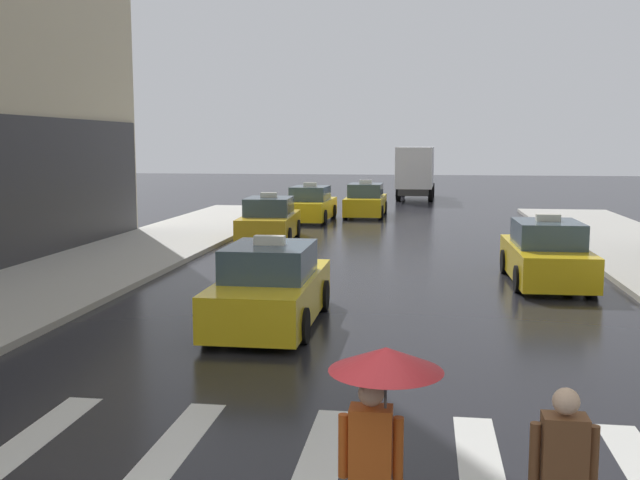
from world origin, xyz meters
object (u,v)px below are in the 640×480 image
(taxi_fourth, at_px, (311,206))
(taxi_third, at_px, (269,222))
(taxi_lead, at_px, (271,289))
(taxi_second, at_px, (546,255))
(pedestrian_plain_coat, at_px, (563,472))
(pedestrian_with_umbrella, at_px, (380,397))
(taxi_fifth, at_px, (366,202))
(box_truck, at_px, (416,171))

(taxi_fourth, bearing_deg, taxi_third, -93.38)
(taxi_lead, bearing_deg, taxi_second, 40.90)
(taxi_third, relative_size, taxi_fourth, 1.01)
(taxi_lead, xyz_separation_m, taxi_fourth, (-2.24, 19.61, 0.00))
(taxi_third, relative_size, pedestrian_plain_coat, 2.80)
(taxi_fourth, bearing_deg, taxi_lead, -83.48)
(taxi_fourth, xyz_separation_m, pedestrian_plain_coat, (6.41, -27.85, 0.21))
(taxi_lead, relative_size, pedestrian_with_umbrella, 2.34)
(pedestrian_with_umbrella, bearing_deg, taxi_second, 75.68)
(taxi_lead, bearing_deg, taxi_fourth, 96.52)
(taxi_fourth, distance_m, taxi_fifth, 3.54)
(taxi_second, bearing_deg, taxi_third, 141.09)
(taxi_fifth, distance_m, pedestrian_plain_coat, 30.77)
(taxi_third, xyz_separation_m, taxi_fifth, (2.77, 9.82, 0.00))
(taxi_lead, relative_size, taxi_third, 0.98)
(taxi_fifth, relative_size, pedestrian_with_umbrella, 2.35)
(taxi_second, xyz_separation_m, pedestrian_with_umbrella, (-3.47, -13.59, 0.79))
(taxi_third, bearing_deg, box_truck, 76.63)
(taxi_third, relative_size, box_truck, 0.61)
(taxi_fourth, relative_size, box_truck, 0.60)
(taxi_fifth, bearing_deg, pedestrian_plain_coat, -82.41)
(pedestrian_with_umbrella, bearing_deg, taxi_third, 104.47)
(taxi_fourth, relative_size, pedestrian_with_umbrella, 2.37)
(taxi_second, height_order, taxi_fifth, same)
(taxi_fourth, bearing_deg, pedestrian_with_umbrella, -80.00)
(taxi_second, relative_size, taxi_fourth, 1.00)
(taxi_lead, height_order, taxi_second, same)
(taxi_third, bearing_deg, taxi_second, -38.91)
(taxi_second, relative_size, box_truck, 0.60)
(taxi_fifth, relative_size, pedestrian_plain_coat, 2.76)
(taxi_fifth, relative_size, box_truck, 0.60)
(taxi_fifth, height_order, pedestrian_plain_coat, taxi_fifth)
(taxi_second, relative_size, taxi_fifth, 1.00)
(pedestrian_with_umbrella, xyz_separation_m, pedestrian_plain_coat, (1.50, 0.03, -0.58))
(taxi_fourth, xyz_separation_m, pedestrian_with_umbrella, (4.92, -27.88, 0.79))
(box_truck, height_order, pedestrian_plain_coat, box_truck)
(taxi_third, height_order, pedestrian_with_umbrella, pedestrian_with_umbrella)
(taxi_fourth, height_order, box_truck, box_truck)
(pedestrian_with_umbrella, bearing_deg, taxi_fourth, 100.00)
(taxi_fifth, bearing_deg, taxi_lead, -90.28)
(pedestrian_with_umbrella, bearing_deg, taxi_fifth, 94.81)
(taxi_third, distance_m, taxi_fourth, 7.19)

